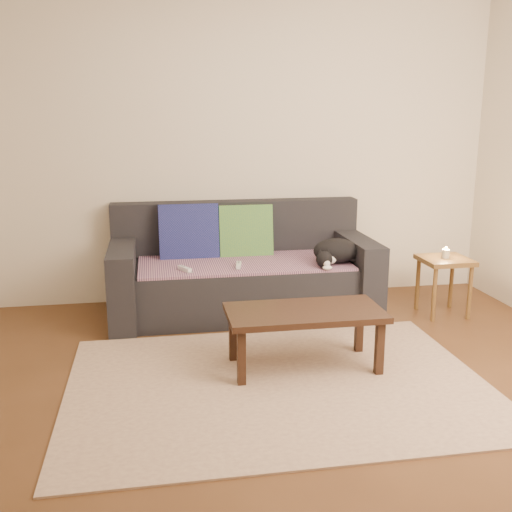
{
  "coord_description": "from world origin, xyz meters",
  "views": [
    {
      "loc": [
        -0.7,
        -3.1,
        1.59
      ],
      "look_at": [
        0.05,
        1.2,
        0.55
      ],
      "focal_mm": 42.0,
      "sensor_mm": 36.0,
      "label": 1
    }
  ],
  "objects_px": {
    "coffee_table": "(305,317)",
    "cat": "(335,252)",
    "wii_remote_b": "(239,265)",
    "wii_remote_a": "(185,269)",
    "side_table": "(445,268)",
    "sofa": "(242,274)"
  },
  "relations": [
    {
      "from": "cat",
      "to": "side_table",
      "type": "relative_size",
      "value": 0.95
    },
    {
      "from": "sofa",
      "to": "coffee_table",
      "type": "bearing_deg",
      "value": -79.93
    },
    {
      "from": "sofa",
      "to": "side_table",
      "type": "bearing_deg",
      "value": -13.04
    },
    {
      "from": "wii_remote_a",
      "to": "coffee_table",
      "type": "distance_m",
      "value": 1.15
    },
    {
      "from": "cat",
      "to": "wii_remote_b",
      "type": "distance_m",
      "value": 0.77
    },
    {
      "from": "cat",
      "to": "wii_remote_a",
      "type": "relative_size",
      "value": 2.97
    },
    {
      "from": "sofa",
      "to": "wii_remote_b",
      "type": "distance_m",
      "value": 0.3
    },
    {
      "from": "sofa",
      "to": "side_table",
      "type": "distance_m",
      "value": 1.63
    },
    {
      "from": "cat",
      "to": "wii_remote_b",
      "type": "height_order",
      "value": "cat"
    },
    {
      "from": "side_table",
      "to": "sofa",
      "type": "bearing_deg",
      "value": 166.96
    },
    {
      "from": "wii_remote_b",
      "to": "side_table",
      "type": "height_order",
      "value": "same"
    },
    {
      "from": "wii_remote_a",
      "to": "side_table",
      "type": "height_order",
      "value": "same"
    },
    {
      "from": "cat",
      "to": "wii_remote_a",
      "type": "height_order",
      "value": "cat"
    },
    {
      "from": "wii_remote_a",
      "to": "wii_remote_b",
      "type": "xyz_separation_m",
      "value": [
        0.42,
        0.04,
        0.0
      ]
    },
    {
      "from": "sofa",
      "to": "wii_remote_b",
      "type": "height_order",
      "value": "sofa"
    },
    {
      "from": "sofa",
      "to": "coffee_table",
      "type": "xyz_separation_m",
      "value": [
        0.21,
        -1.21,
        0.03
      ]
    },
    {
      "from": "wii_remote_a",
      "to": "coffee_table",
      "type": "bearing_deg",
      "value": -169.81
    },
    {
      "from": "cat",
      "to": "coffee_table",
      "type": "relative_size",
      "value": 0.45
    },
    {
      "from": "sofa",
      "to": "wii_remote_a",
      "type": "xyz_separation_m",
      "value": [
        -0.48,
        -0.3,
        0.15
      ]
    },
    {
      "from": "coffee_table",
      "to": "cat",
      "type": "bearing_deg",
      "value": 62.58
    },
    {
      "from": "sofa",
      "to": "wii_remote_a",
      "type": "relative_size",
      "value": 14.0
    },
    {
      "from": "sofa",
      "to": "cat",
      "type": "relative_size",
      "value": 4.71
    }
  ]
}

